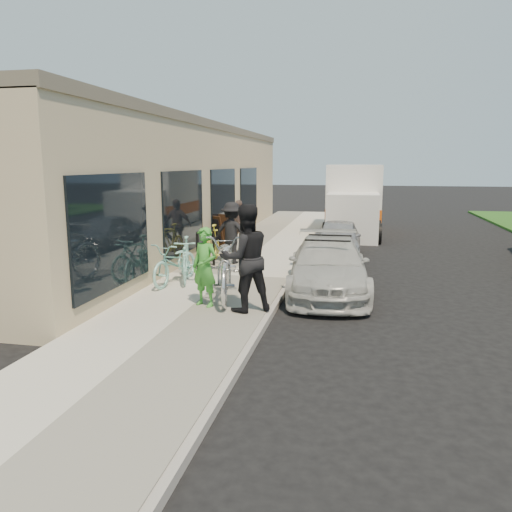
{
  "coord_description": "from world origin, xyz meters",
  "views": [
    {
      "loc": [
        1.15,
        -8.73,
        2.89
      ],
      "look_at": [
        -0.86,
        0.94,
        1.05
      ],
      "focal_mm": 35.0,
      "sensor_mm": 36.0,
      "label": 1
    }
  ],
  "objects_px": {
    "moving_truck": "(354,203)",
    "tandem_bike": "(227,264)",
    "sedan_white": "(328,266)",
    "man_standing": "(245,258)",
    "sandwich_board": "(218,231)",
    "cruiser_bike_b": "(176,263)",
    "cruiser_bike_a": "(186,259)",
    "bystander_a": "(232,233)",
    "woman_rider": "(205,267)",
    "bike_rack": "(206,245)",
    "cruiser_bike_c": "(212,244)",
    "sedan_silver": "(338,238)",
    "bystander_b": "(238,227)"
  },
  "relations": [
    {
      "from": "moving_truck",
      "to": "tandem_bike",
      "type": "distance_m",
      "value": 11.74
    },
    {
      "from": "sedan_white",
      "to": "man_standing",
      "type": "xyz_separation_m",
      "value": [
        -1.4,
        -2.22,
        0.54
      ]
    },
    {
      "from": "sandwich_board",
      "to": "cruiser_bike_b",
      "type": "distance_m",
      "value": 4.94
    },
    {
      "from": "sedan_white",
      "to": "man_standing",
      "type": "distance_m",
      "value": 2.68
    },
    {
      "from": "man_standing",
      "to": "sandwich_board",
      "type": "bearing_deg",
      "value": -102.52
    },
    {
      "from": "man_standing",
      "to": "cruiser_bike_a",
      "type": "relative_size",
      "value": 1.18
    },
    {
      "from": "tandem_bike",
      "to": "moving_truck",
      "type": "bearing_deg",
      "value": 64.66
    },
    {
      "from": "man_standing",
      "to": "cruiser_bike_b",
      "type": "relative_size",
      "value": 1.09
    },
    {
      "from": "cruiser_bike_b",
      "to": "sedan_white",
      "type": "bearing_deg",
      "value": 16.27
    },
    {
      "from": "bystander_a",
      "to": "man_standing",
      "type": "bearing_deg",
      "value": 115.2
    },
    {
      "from": "bystander_a",
      "to": "cruiser_bike_a",
      "type": "bearing_deg",
      "value": 84.4
    },
    {
      "from": "sandwich_board",
      "to": "sedan_white",
      "type": "relative_size",
      "value": 0.25
    },
    {
      "from": "sandwich_board",
      "to": "moving_truck",
      "type": "bearing_deg",
      "value": 77.08
    },
    {
      "from": "tandem_bike",
      "to": "man_standing",
      "type": "relative_size",
      "value": 1.31
    },
    {
      "from": "woman_rider",
      "to": "cruiser_bike_a",
      "type": "distance_m",
      "value": 2.23
    },
    {
      "from": "bike_rack",
      "to": "cruiser_bike_c",
      "type": "bearing_deg",
      "value": 91.54
    },
    {
      "from": "bike_rack",
      "to": "sandwich_board",
      "type": "bearing_deg",
      "value": 100.0
    },
    {
      "from": "moving_truck",
      "to": "man_standing",
      "type": "distance_m",
      "value": 12.51
    },
    {
      "from": "sedan_white",
      "to": "bystander_a",
      "type": "distance_m",
      "value": 3.55
    },
    {
      "from": "sedan_silver",
      "to": "tandem_bike",
      "type": "xyz_separation_m",
      "value": [
        -2.03,
        -5.85,
        0.26
      ]
    },
    {
      "from": "sandwich_board",
      "to": "cruiser_bike_a",
      "type": "relative_size",
      "value": 0.63
    },
    {
      "from": "man_standing",
      "to": "cruiser_bike_b",
      "type": "distance_m",
      "value": 2.79
    },
    {
      "from": "man_standing",
      "to": "sedan_silver",
      "type": "bearing_deg",
      "value": -134.58
    },
    {
      "from": "sandwich_board",
      "to": "woman_rider",
      "type": "relative_size",
      "value": 0.7
    },
    {
      "from": "moving_truck",
      "to": "bystander_a",
      "type": "bearing_deg",
      "value": -111.59
    },
    {
      "from": "man_standing",
      "to": "bystander_a",
      "type": "height_order",
      "value": "man_standing"
    },
    {
      "from": "woman_rider",
      "to": "cruiser_bike_b",
      "type": "xyz_separation_m",
      "value": [
        -1.23,
        1.63,
        -0.28
      ]
    },
    {
      "from": "sedan_silver",
      "to": "cruiser_bike_c",
      "type": "bearing_deg",
      "value": -143.82
    },
    {
      "from": "bike_rack",
      "to": "tandem_bike",
      "type": "height_order",
      "value": "tandem_bike"
    },
    {
      "from": "sedan_silver",
      "to": "woman_rider",
      "type": "xyz_separation_m",
      "value": [
        -2.26,
        -6.58,
        0.34
      ]
    },
    {
      "from": "woman_rider",
      "to": "cruiser_bike_b",
      "type": "height_order",
      "value": "woman_rider"
    },
    {
      "from": "bike_rack",
      "to": "cruiser_bike_a",
      "type": "relative_size",
      "value": 0.58
    },
    {
      "from": "sandwich_board",
      "to": "bystander_b",
      "type": "distance_m",
      "value": 1.27
    },
    {
      "from": "sedan_white",
      "to": "bystander_a",
      "type": "bearing_deg",
      "value": 138.0
    },
    {
      "from": "cruiser_bike_c",
      "to": "bystander_a",
      "type": "xyz_separation_m",
      "value": [
        0.55,
        0.09,
        0.32
      ]
    },
    {
      "from": "woman_rider",
      "to": "cruiser_bike_c",
      "type": "xyz_separation_m",
      "value": [
        -1.1,
        4.12,
        -0.25
      ]
    },
    {
      "from": "moving_truck",
      "to": "cruiser_bike_b",
      "type": "distance_m",
      "value": 11.29
    },
    {
      "from": "cruiser_bike_c",
      "to": "sandwich_board",
      "type": "bearing_deg",
      "value": 98.21
    },
    {
      "from": "sedan_white",
      "to": "man_standing",
      "type": "bearing_deg",
      "value": -126.59
    },
    {
      "from": "sedan_silver",
      "to": "cruiser_bike_a",
      "type": "bearing_deg",
      "value": -125.78
    },
    {
      "from": "sandwich_board",
      "to": "bystander_b",
      "type": "bearing_deg",
      "value": -19.63
    },
    {
      "from": "woman_rider",
      "to": "cruiser_bike_b",
      "type": "relative_size",
      "value": 0.83
    },
    {
      "from": "tandem_bike",
      "to": "woman_rider",
      "type": "xyz_separation_m",
      "value": [
        -0.24,
        -0.73,
        0.08
      ]
    },
    {
      "from": "sandwich_board",
      "to": "cruiser_bike_a",
      "type": "distance_m",
      "value": 4.65
    },
    {
      "from": "sandwich_board",
      "to": "man_standing",
      "type": "xyz_separation_m",
      "value": [
        2.47,
        -6.71,
        0.45
      ]
    },
    {
      "from": "woman_rider",
      "to": "bystander_a",
      "type": "bearing_deg",
      "value": 120.06
    },
    {
      "from": "sedan_white",
      "to": "cruiser_bike_b",
      "type": "height_order",
      "value": "sedan_white"
    },
    {
      "from": "cruiser_bike_b",
      "to": "moving_truck",
      "type": "bearing_deg",
      "value": 79.19
    },
    {
      "from": "tandem_bike",
      "to": "cruiser_bike_a",
      "type": "relative_size",
      "value": 1.55
    },
    {
      "from": "sandwich_board",
      "to": "cruiser_bike_c",
      "type": "xyz_separation_m",
      "value": [
        0.52,
        -2.43,
        -0.03
      ]
    }
  ]
}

